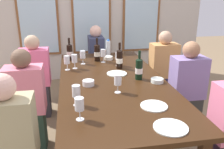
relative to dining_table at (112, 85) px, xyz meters
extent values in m
plane|color=#836B4D|center=(0.00, 0.00, -0.68)|extent=(12.00, 12.00, 0.00)
cube|color=beige|center=(0.00, 2.21, 0.77)|extent=(4.30, 0.06, 2.90)
cube|color=brown|center=(-0.95, 2.16, 0.77)|extent=(0.72, 0.03, 1.88)
cube|color=silver|center=(-0.95, 2.15, 0.77)|extent=(0.64, 0.01, 1.80)
cube|color=brown|center=(0.00, 2.16, 0.77)|extent=(0.72, 0.03, 1.88)
cube|color=silver|center=(0.00, 2.15, 0.77)|extent=(0.64, 0.01, 1.80)
cube|color=brown|center=(0.95, 2.16, 0.77)|extent=(0.72, 0.03, 1.88)
cube|color=silver|center=(0.95, 2.15, 0.77)|extent=(0.64, 0.01, 1.80)
cube|color=#341D0D|center=(0.00, 0.00, 0.04)|extent=(1.10, 2.35, 0.04)
cube|color=#341D0D|center=(-0.45, 1.08, -0.33)|extent=(0.07, 0.07, 0.70)
cube|color=#341D0D|center=(0.45, 1.08, -0.33)|extent=(0.07, 0.07, 0.70)
cylinder|color=white|center=(0.22, -0.67, 0.07)|extent=(0.22, 0.22, 0.01)
cylinder|color=white|center=(0.08, 0.17, 0.07)|extent=(0.23, 0.23, 0.01)
cylinder|color=white|center=(0.22, -1.00, 0.07)|extent=(0.24, 0.24, 0.01)
cylinder|color=black|center=(-0.07, 0.75, 0.17)|extent=(0.08, 0.07, 0.21)
cone|color=black|center=(-0.07, 0.75, 0.29)|extent=(0.08, 0.07, 0.02)
cylinder|color=black|center=(-0.07, 0.75, 0.34)|extent=(0.03, 0.03, 0.08)
cylinder|color=#F3EACE|center=(-0.07, 0.75, 0.16)|extent=(0.08, 0.08, 0.06)
cylinder|color=black|center=(0.28, -0.03, 0.17)|extent=(0.07, 0.08, 0.21)
cone|color=black|center=(0.28, -0.03, 0.29)|extent=(0.07, 0.08, 0.02)
cylinder|color=black|center=(0.28, -0.03, 0.34)|extent=(0.03, 0.03, 0.08)
cylinder|color=white|center=(0.28, -0.03, 0.16)|extent=(0.08, 0.08, 0.06)
cylinder|color=black|center=(-0.43, 0.85, 0.17)|extent=(0.07, 0.07, 0.20)
cone|color=black|center=(-0.43, 0.85, 0.28)|extent=(0.07, 0.07, 0.02)
cylinder|color=black|center=(-0.43, 0.85, 0.33)|extent=(0.03, 0.03, 0.08)
cylinder|color=white|center=(-0.43, 0.85, 0.16)|extent=(0.08, 0.08, 0.06)
cylinder|color=black|center=(0.16, 0.38, 0.17)|extent=(0.08, 0.07, 0.22)
cone|color=black|center=(0.16, 0.38, 0.29)|extent=(0.08, 0.07, 0.02)
cylinder|color=black|center=(0.16, 0.38, 0.34)|extent=(0.03, 0.03, 0.08)
cylinder|color=white|center=(0.16, 0.38, 0.16)|extent=(0.08, 0.08, 0.06)
cylinder|color=white|center=(0.09, 0.79, 0.09)|extent=(0.12, 0.12, 0.04)
cylinder|color=white|center=(-0.26, -0.12, 0.09)|extent=(0.12, 0.12, 0.05)
cylinder|color=white|center=(0.44, -0.16, 0.08)|extent=(0.13, 0.13, 0.04)
cylinder|color=white|center=(0.12, 0.99, 0.17)|extent=(0.06, 0.06, 0.22)
cylinder|color=blue|center=(0.12, 0.99, 0.29)|extent=(0.04, 0.04, 0.02)
cylinder|color=white|center=(-0.47, 0.42, 0.07)|extent=(0.06, 0.06, 0.00)
cylinder|color=white|center=(-0.47, 0.42, 0.10)|extent=(0.01, 0.01, 0.07)
cylinder|color=white|center=(-0.47, 0.42, 0.19)|extent=(0.07, 0.07, 0.09)
cylinder|color=maroon|center=(-0.47, 0.42, 0.16)|extent=(0.06, 0.06, 0.03)
cylinder|color=white|center=(-0.39, -0.54, 0.07)|extent=(0.06, 0.06, 0.00)
cylinder|color=white|center=(-0.39, -0.54, 0.10)|extent=(0.01, 0.01, 0.07)
cylinder|color=white|center=(-0.39, -0.54, 0.19)|extent=(0.07, 0.07, 0.09)
cylinder|color=white|center=(0.16, 0.49, 0.07)|extent=(0.06, 0.06, 0.00)
cylinder|color=white|center=(0.16, 0.49, 0.10)|extent=(0.01, 0.01, 0.07)
cylinder|color=white|center=(0.16, 0.49, 0.19)|extent=(0.07, 0.07, 0.09)
cylinder|color=white|center=(-0.38, 0.46, 0.07)|extent=(0.06, 0.06, 0.00)
cylinder|color=white|center=(-0.38, 0.46, 0.10)|extent=(0.01, 0.01, 0.07)
cylinder|color=white|center=(-0.38, 0.46, 0.19)|extent=(0.07, 0.07, 0.09)
cylinder|color=white|center=(-0.01, -0.34, 0.07)|extent=(0.06, 0.06, 0.00)
cylinder|color=white|center=(-0.01, -0.34, 0.10)|extent=(0.01, 0.01, 0.07)
cylinder|color=white|center=(-0.01, -0.34, 0.19)|extent=(0.07, 0.07, 0.09)
cylinder|color=white|center=(-0.27, 0.64, 0.07)|extent=(0.06, 0.06, 0.00)
cylinder|color=white|center=(-0.27, 0.64, 0.10)|extent=(0.01, 0.01, 0.07)
cylinder|color=white|center=(-0.27, 0.64, 0.19)|extent=(0.07, 0.07, 0.09)
cylinder|color=white|center=(-0.38, -0.78, 0.07)|extent=(0.06, 0.06, 0.00)
cylinder|color=white|center=(-0.38, -0.78, 0.10)|extent=(0.01, 0.01, 0.07)
cylinder|color=white|center=(-0.38, -0.78, 0.19)|extent=(0.07, 0.07, 0.09)
cylinder|color=white|center=(0.00, 0.68, 0.07)|extent=(0.06, 0.06, 0.00)
cylinder|color=white|center=(0.00, 0.68, 0.10)|extent=(0.01, 0.01, 0.07)
cylinder|color=white|center=(0.00, 0.68, 0.19)|extent=(0.07, 0.07, 0.09)
cylinder|color=beige|center=(0.00, 0.68, 0.16)|extent=(0.06, 0.06, 0.03)
cube|color=tan|center=(-0.89, -0.74, 0.01)|extent=(0.38, 0.24, 0.48)
sphere|color=beige|center=(-0.89, -0.74, 0.34)|extent=(0.19, 0.19, 0.19)
cube|color=#312E35|center=(-0.89, 0.77, -0.45)|extent=(0.32, 0.24, 0.45)
cube|color=pink|center=(-0.89, 0.77, 0.01)|extent=(0.38, 0.24, 0.48)
sphere|color=tan|center=(-0.89, 0.77, 0.34)|extent=(0.19, 0.19, 0.19)
cube|color=#27213C|center=(0.89, 0.79, -0.45)|extent=(0.32, 0.24, 0.45)
cube|color=tan|center=(0.89, 0.79, 0.01)|extent=(0.38, 0.24, 0.48)
sphere|color=tan|center=(0.89, 0.79, 0.34)|extent=(0.19, 0.19, 0.19)
cube|color=#23382B|center=(-0.89, 0.00, -0.45)|extent=(0.32, 0.24, 0.45)
cube|color=pink|center=(-0.89, 0.00, 0.01)|extent=(0.38, 0.24, 0.48)
sphere|color=brown|center=(-0.89, 0.00, 0.34)|extent=(0.19, 0.19, 0.19)
cube|color=#2F322E|center=(0.89, 0.05, -0.45)|extent=(0.32, 0.24, 0.45)
cube|color=#8670AC|center=(0.89, 0.05, 0.01)|extent=(0.38, 0.24, 0.48)
sphere|color=#A0704F|center=(0.89, 0.05, 0.34)|extent=(0.19, 0.19, 0.19)
cube|color=#252735|center=(0.00, 1.52, -0.45)|extent=(0.24, 0.32, 0.45)
cube|color=#353C59|center=(0.00, 1.52, 0.01)|extent=(0.24, 0.38, 0.48)
sphere|color=beige|center=(0.00, 1.52, 0.34)|extent=(0.19, 0.19, 0.19)
camera|label=1|loc=(-0.42, -2.34, 0.95)|focal=38.38mm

